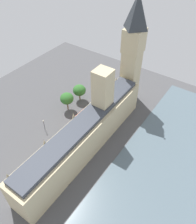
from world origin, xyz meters
name	(u,v)px	position (x,y,z in m)	size (l,w,h in m)	color
ground_plane	(82,146)	(0.00, 0.00, 0.00)	(137.90, 137.90, 0.00)	#4C4C4F
river_thames	(158,189)	(-34.24, 0.00, 0.12)	(38.52, 124.11, 0.25)	slate
parliament_building	(86,132)	(-1.99, -1.26, 8.37)	(10.79, 67.90, 30.67)	#CCBA8E
clock_tower	(133,51)	(-0.18, -38.29, 26.61)	(8.28, 8.28, 51.50)	#CCBA8E
car_silver_far_end	(95,101)	(11.23, -25.80, 0.89)	(2.14, 4.32, 1.74)	#B7B7BC
double_decker_bus_midblock	(84,115)	(8.68, -13.46, 2.63)	(2.75, 10.53, 4.75)	red
car_dark_green_corner	(63,132)	(11.02, -0.75, 0.89)	(1.91, 4.48, 1.74)	#19472D
car_black_trailing	(43,151)	(10.46, 11.42, 0.89)	(2.06, 4.67, 1.74)	black
car_white_opposite_hall	(18,180)	(8.37, 26.06, 0.89)	(2.08, 4.74, 1.74)	silver
pedestrian_leading	(53,157)	(5.11, 11.32, 0.67)	(0.59, 0.50, 1.49)	gray
plane_tree_by_river_gate	(67,99)	(19.36, -14.18, 6.71)	(6.32, 6.32, 9.42)	brown
plane_tree_kerbside	(79,90)	(19.22, -23.36, 5.91)	(6.39, 6.39, 8.64)	brown
street_lamp_near_tower	(44,123)	(18.69, 2.19, 4.17)	(0.56, 0.56, 5.93)	black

